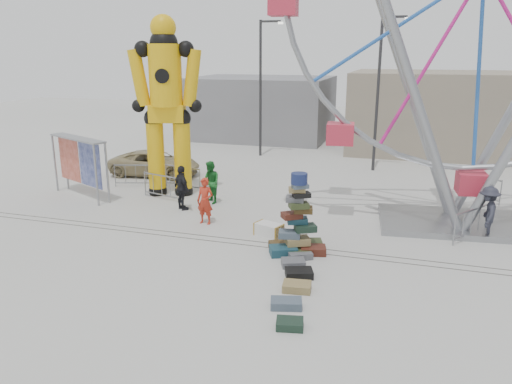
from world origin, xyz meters
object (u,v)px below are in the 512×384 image
(crash_test_dummy, at_px, (167,100))
(steamer_trunk, at_px, (269,230))
(pedestrian_red, at_px, (205,201))
(suitcase_tower, at_px, (297,230))
(banner_scaffold, at_px, (78,153))
(barricade_dummy_b, at_px, (183,177))
(lamp_post_left, at_px, (262,82))
(pedestrian_green, at_px, (211,182))
(barricade_wheel_front, at_px, (471,224))
(parked_suv, at_px, (155,163))
(lamp_post_right, at_px, (380,86))
(barricade_dummy_a, at_px, (136,175))
(pedestrian_grey, at_px, (488,213))
(ferris_wheel, at_px, (480,7))
(barricade_dummy_c, at_px, (162,187))
(pedestrian_black, at_px, (182,188))
(barricade_wheel_back, at_px, (479,188))

(crash_test_dummy, distance_m, steamer_trunk, 7.88)
(pedestrian_red, bearing_deg, suitcase_tower, -19.79)
(banner_scaffold, distance_m, barricade_dummy_b, 4.71)
(lamp_post_left, bearing_deg, pedestrian_red, -82.98)
(crash_test_dummy, relative_size, pedestrian_red, 4.54)
(pedestrian_green, bearing_deg, barricade_wheel_front, 34.76)
(parked_suv, bearing_deg, lamp_post_right, -73.80)
(lamp_post_left, relative_size, barricade_wheel_front, 4.00)
(lamp_post_right, height_order, suitcase_tower, lamp_post_right)
(suitcase_tower, bearing_deg, steamer_trunk, 116.37)
(barricade_dummy_a, bearing_deg, lamp_post_right, 16.44)
(suitcase_tower, relative_size, barricade_wheel_front, 1.31)
(pedestrian_red, height_order, pedestrian_green, pedestrian_green)
(steamer_trunk, height_order, barricade_dummy_b, barricade_dummy_b)
(barricade_dummy_b, bearing_deg, banner_scaffold, -132.63)
(banner_scaffold, relative_size, pedestrian_red, 2.04)
(barricade_wheel_front, distance_m, pedestrian_red, 9.41)
(suitcase_tower, distance_m, pedestrian_grey, 6.69)
(pedestrian_green, height_order, parked_suv, pedestrian_green)
(suitcase_tower, distance_m, parked_suv, 12.27)
(ferris_wheel, bearing_deg, crash_test_dummy, 170.74)
(suitcase_tower, relative_size, pedestrian_red, 1.49)
(lamp_post_left, distance_m, barricade_dummy_c, 11.14)
(pedestrian_red, bearing_deg, parked_suv, 134.65)
(pedestrian_green, bearing_deg, pedestrian_black, -80.18)
(barricade_wheel_front, height_order, parked_suv, parked_suv)
(pedestrian_green, bearing_deg, ferris_wheel, 42.25)
(lamp_post_right, relative_size, pedestrian_green, 4.43)
(lamp_post_right, relative_size, barricade_wheel_back, 4.00)
(barricade_wheel_front, distance_m, pedestrian_grey, 0.66)
(crash_test_dummy, relative_size, pedestrian_black, 4.35)
(barricade_wheel_front, bearing_deg, suitcase_tower, 153.45)
(lamp_post_left, height_order, barricade_dummy_c, lamp_post_left)
(barricade_dummy_b, relative_size, barricade_dummy_c, 1.00)
(ferris_wheel, xyz_separation_m, barricade_wheel_front, (0.36, -1.33, -7.09))
(steamer_trunk, bearing_deg, pedestrian_green, 157.69)
(lamp_post_right, bearing_deg, barricade_wheel_front, -67.86)
(ferris_wheel, height_order, banner_scaffold, ferris_wheel)
(lamp_post_left, relative_size, banner_scaffold, 2.23)
(suitcase_tower, relative_size, ferris_wheel, 0.17)
(barricade_wheel_front, height_order, pedestrian_grey, pedestrian_grey)
(banner_scaffold, xyz_separation_m, pedestrian_black, (5.09, -0.44, -1.08))
(crash_test_dummy, xyz_separation_m, pedestrian_black, (1.48, -1.92, -3.29))
(pedestrian_grey, bearing_deg, pedestrian_red, -77.38)
(banner_scaffold, bearing_deg, suitcase_tower, 6.70)
(suitcase_tower, bearing_deg, parked_suv, 117.96)
(barricade_wheel_front, xyz_separation_m, barricade_wheel_back, (0.83, 5.19, 0.00))
(barricade_dummy_b, distance_m, parked_suv, 3.26)
(crash_test_dummy, height_order, pedestrian_grey, crash_test_dummy)
(suitcase_tower, distance_m, pedestrian_black, 6.21)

